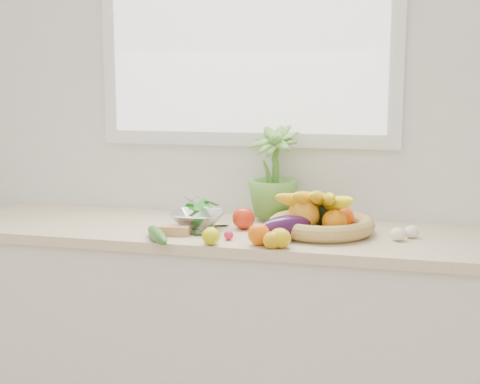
% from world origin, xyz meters
% --- Properties ---
extents(back_wall, '(4.50, 0.02, 2.70)m').
position_xyz_m(back_wall, '(0.00, 2.25, 1.35)').
color(back_wall, white).
rests_on(back_wall, ground).
extents(counter_cabinet, '(2.20, 0.58, 0.86)m').
position_xyz_m(counter_cabinet, '(0.00, 1.95, 0.43)').
color(counter_cabinet, silver).
rests_on(counter_cabinet, ground).
extents(countertop, '(2.24, 0.62, 0.04)m').
position_xyz_m(countertop, '(0.00, 1.95, 0.88)').
color(countertop, beige).
rests_on(countertop, counter_cabinet).
extents(window_frame, '(1.30, 0.03, 1.10)m').
position_xyz_m(window_frame, '(0.00, 2.23, 1.75)').
color(window_frame, white).
rests_on(window_frame, back_wall).
extents(window_pane, '(1.18, 0.01, 0.98)m').
position_xyz_m(window_pane, '(0.00, 2.21, 1.75)').
color(window_pane, white).
rests_on(window_pane, window_frame).
extents(orange_loose, '(0.09, 0.09, 0.08)m').
position_xyz_m(orange_loose, '(0.18, 1.70, 0.94)').
color(orange_loose, '#E85F07').
rests_on(orange_loose, countertop).
extents(lemon_a, '(0.07, 0.09, 0.06)m').
position_xyz_m(lemon_a, '(0.01, 1.67, 0.93)').
color(lemon_a, '#CFCF0B').
rests_on(lemon_a, countertop).
extents(lemon_b, '(0.10, 0.10, 0.06)m').
position_xyz_m(lemon_b, '(0.24, 1.67, 0.93)').
color(lemon_b, '#D6970B').
rests_on(lemon_b, countertop).
extents(lemon_c, '(0.11, 0.11, 0.07)m').
position_xyz_m(lemon_c, '(0.26, 1.69, 0.93)').
color(lemon_c, gold).
rests_on(lemon_c, countertop).
extents(apple, '(0.11, 0.11, 0.09)m').
position_xyz_m(apple, '(0.06, 1.94, 0.94)').
color(apple, red).
rests_on(apple, countertop).
extents(ginger, '(0.12, 0.06, 0.04)m').
position_xyz_m(ginger, '(-0.17, 1.77, 0.92)').
color(ginger, tan).
rests_on(ginger, countertop).
extents(garlic_a, '(0.07, 0.07, 0.05)m').
position_xyz_m(garlic_a, '(0.70, 1.95, 0.92)').
color(garlic_a, white).
rests_on(garlic_a, countertop).
extents(garlic_b, '(0.07, 0.07, 0.05)m').
position_xyz_m(garlic_b, '(0.18, 2.01, 0.92)').
color(garlic_b, silver).
rests_on(garlic_b, countertop).
extents(garlic_c, '(0.06, 0.06, 0.05)m').
position_xyz_m(garlic_c, '(0.65, 1.90, 0.92)').
color(garlic_c, white).
rests_on(garlic_c, countertop).
extents(eggplant, '(0.22, 0.23, 0.09)m').
position_xyz_m(eggplant, '(0.25, 1.80, 0.95)').
color(eggplant, '#2E0E33').
rests_on(eggplant, countertop).
extents(cucumber, '(0.18, 0.24, 0.05)m').
position_xyz_m(cucumber, '(-0.19, 1.67, 0.92)').
color(cucumber, '#205B1A').
rests_on(cucumber, countertop).
extents(radish, '(0.04, 0.04, 0.04)m').
position_xyz_m(radish, '(0.05, 1.75, 0.92)').
color(radish, '#D51A43').
rests_on(radish, countertop).
extents(potted_herb, '(0.26, 0.26, 0.38)m').
position_xyz_m(potted_herb, '(0.14, 2.13, 1.11)').
color(potted_herb, '#568D33').
rests_on(potted_herb, countertop).
extents(fruit_basket, '(0.43, 0.43, 0.20)m').
position_xyz_m(fruit_basket, '(0.36, 1.95, 0.96)').
color(fruit_basket, '#A68C49').
rests_on(fruit_basket, countertop).
extents(colander_with_spinach, '(0.23, 0.23, 0.12)m').
position_xyz_m(colander_with_spinach, '(-0.11, 1.90, 0.96)').
color(colander_with_spinach, silver).
rests_on(colander_with_spinach, countertop).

